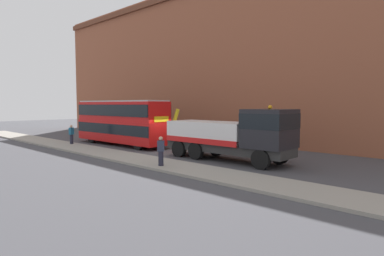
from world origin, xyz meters
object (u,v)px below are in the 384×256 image
Objects in this scene: double_decker_bus at (121,121)px; pedestrian_onlooker at (71,135)px; recovery_tow_truck at (232,134)px; pedestrian_bystander at (161,151)px.

pedestrian_onlooker is at bearing -131.06° from double_decker_bus.
recovery_tow_truck is 0.92× the size of double_decker_bus.
double_decker_bus is 4.59m from pedestrian_onlooker.
pedestrian_onlooker is (-2.86, -3.37, -1.25)m from double_decker_bus.
double_decker_bus is at bearing 23.62° from pedestrian_bystander.
pedestrian_bystander is at bearing -24.09° from double_decker_bus.
pedestrian_bystander is at bearing -109.27° from recovery_tow_truck.
recovery_tow_truck reaches higher than pedestrian_onlooker.
pedestrian_onlooker and pedestrian_bystander have the same top height.
recovery_tow_truck is 12.54m from double_decker_bus.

